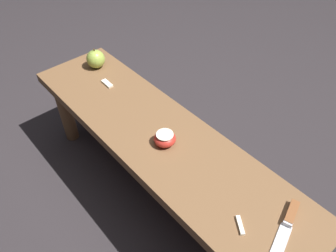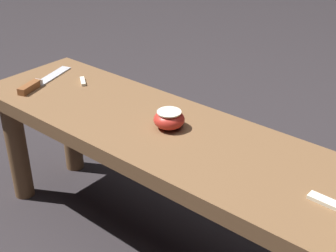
{
  "view_description": "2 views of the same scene",
  "coord_description": "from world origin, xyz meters",
  "px_view_note": "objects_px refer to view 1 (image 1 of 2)",
  "views": [
    {
      "loc": [
        -0.64,
        0.51,
        1.22
      ],
      "look_at": [
        -0.02,
        -0.03,
        0.42
      ],
      "focal_mm": 35.0,
      "sensor_mm": 36.0,
      "label": 1
    },
    {
      "loc": [
        0.6,
        -0.76,
        0.94
      ],
      "look_at": [
        -0.02,
        -0.03,
        0.42
      ],
      "focal_mm": 50.0,
      "sensor_mm": 36.0,
      "label": 2
    }
  ],
  "objects_px": {
    "wooden_bench": "(159,146)",
    "apple_cut": "(165,139)",
    "apple_whole": "(96,59)",
    "knife": "(287,224)"
  },
  "relations": [
    {
      "from": "apple_whole",
      "to": "knife",
      "type": "bearing_deg",
      "value": 178.61
    },
    {
      "from": "apple_cut",
      "to": "wooden_bench",
      "type": "bearing_deg",
      "value": -13.48
    },
    {
      "from": "knife",
      "to": "apple_whole",
      "type": "xyz_separation_m",
      "value": [
        1.02,
        -0.02,
        0.03
      ]
    },
    {
      "from": "wooden_bench",
      "to": "apple_cut",
      "type": "distance_m",
      "value": 0.1
    },
    {
      "from": "apple_whole",
      "to": "apple_cut",
      "type": "distance_m",
      "value": 0.56
    },
    {
      "from": "wooden_bench",
      "to": "apple_cut",
      "type": "relative_size",
      "value": 16.49
    },
    {
      "from": "wooden_bench",
      "to": "apple_whole",
      "type": "distance_m",
      "value": 0.52
    },
    {
      "from": "apple_cut",
      "to": "knife",
      "type": "bearing_deg",
      "value": -173.59
    },
    {
      "from": "knife",
      "to": "apple_whole",
      "type": "bearing_deg",
      "value": -109.17
    },
    {
      "from": "wooden_bench",
      "to": "apple_cut",
      "type": "height_order",
      "value": "apple_cut"
    }
  ]
}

